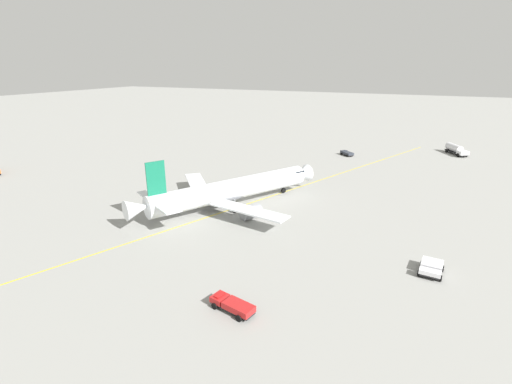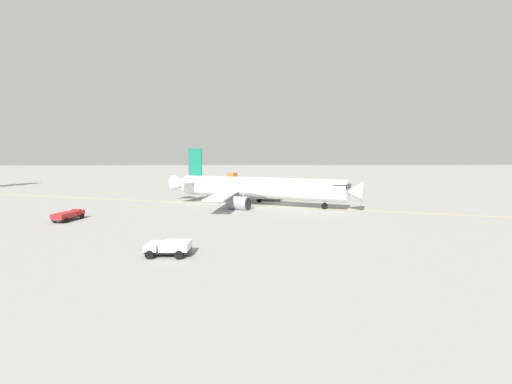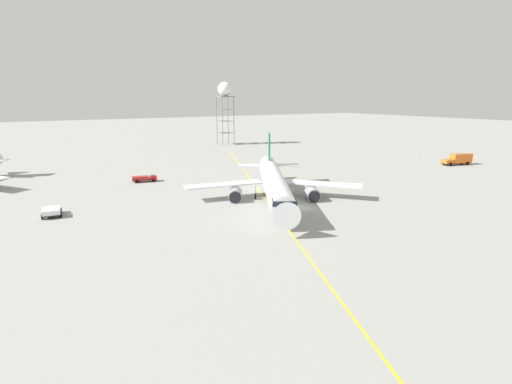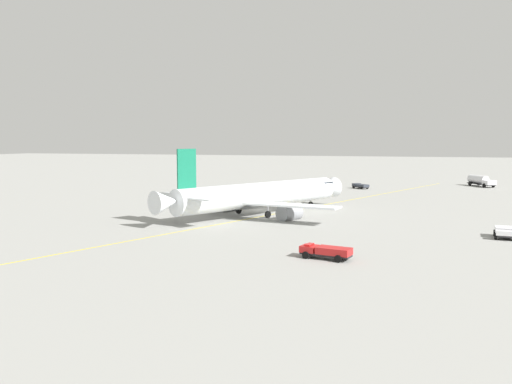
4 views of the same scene
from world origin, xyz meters
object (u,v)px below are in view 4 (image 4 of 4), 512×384
(baggage_truck_truck, at_px, (360,186))
(airliner_main, at_px, (258,196))
(pushback_tug_truck, at_px, (507,232))
(fuel_tanker_truck_extra, at_px, (480,180))
(ops_pickup_truck, at_px, (326,251))

(baggage_truck_truck, bearing_deg, airliner_main, 120.01)
(pushback_tug_truck, bearing_deg, airliner_main, -101.47)
(airliner_main, relative_size, fuel_tanker_truck_extra, 4.03)
(pushback_tug_truck, xyz_separation_m, fuel_tanker_truck_extra, (76.98, -5.43, 0.77))
(baggage_truck_truck, height_order, ops_pickup_truck, ops_pickup_truck)
(baggage_truck_truck, relative_size, fuel_tanker_truck_extra, 0.50)
(pushback_tug_truck, xyz_separation_m, ops_pickup_truck, (-17.79, 19.59, 0.00))
(baggage_truck_truck, distance_m, pushback_tug_truck, 66.08)
(baggage_truck_truck, bearing_deg, pushback_tug_truck, 153.61)
(baggage_truck_truck, distance_m, ops_pickup_truck, 79.56)
(baggage_truck_truck, relative_size, ops_pickup_truck, 0.81)
(fuel_tanker_truck_extra, bearing_deg, pushback_tug_truck, -32.93)
(ops_pickup_truck, distance_m, fuel_tanker_truck_extra, 98.02)
(ops_pickup_truck, relative_size, fuel_tanker_truck_extra, 0.61)
(airliner_main, relative_size, ops_pickup_truck, 6.61)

